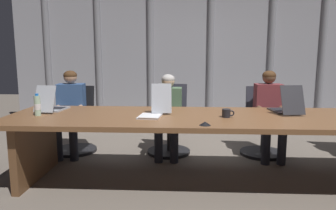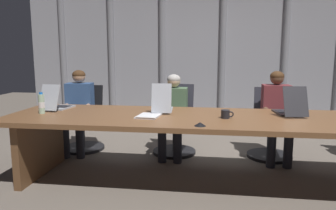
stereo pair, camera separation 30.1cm
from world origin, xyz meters
name	(u,v)px [view 1 (the left image)]	position (x,y,z in m)	size (l,w,h in m)	color
ground_plane	(223,182)	(0.00, 0.00, 0.00)	(14.29, 14.29, 0.00)	#6B6056
conference_table	(225,128)	(0.00, 0.00, 0.61)	(4.67, 1.15, 0.73)	brown
curtain_backdrop	(209,41)	(0.00, 2.56, 1.60)	(7.14, 0.17, 3.20)	#9999A0
laptop_left_end	(52,106)	(-1.96, 0.21, 0.79)	(0.27, 0.46, 0.31)	#A8ADB7
laptop_left_mid	(161,106)	(-0.70, 0.22, 0.80)	(0.25, 0.45, 0.33)	#A8ADB7
laptop_center	(286,107)	(0.70, 0.23, 0.80)	(0.30, 0.49, 0.32)	#2D2D33
office_chair_left_end	(76,127)	(-1.99, 1.05, 0.35)	(0.60, 0.60, 0.92)	black
office_chair_left_mid	(169,127)	(-0.64, 1.06, 0.36)	(0.60, 0.61, 0.96)	#2D2D38
office_chair_center	(262,129)	(0.65, 1.05, 0.35)	(0.60, 0.60, 0.93)	#2D2D38
person_left_end	(70,108)	(-2.00, 0.89, 0.65)	(0.41, 0.57, 1.16)	#335184
person_left_mid	(168,111)	(-0.66, 0.89, 0.62)	(0.38, 0.55, 1.11)	#4C6B4C
person_center	(269,110)	(0.69, 0.89, 0.65)	(0.36, 0.55, 1.16)	brown
water_bottle_primary	(37,106)	(-2.00, -0.08, 0.84)	(0.07, 0.07, 0.24)	#ADD1B2
coffee_mug_near	(226,113)	(0.00, -0.06, 0.78)	(0.13, 0.09, 0.09)	black
conference_mic_left_side	(205,123)	(-0.24, -0.45, 0.75)	(0.11, 0.11, 0.04)	black
spiral_notepad	(150,116)	(-0.80, -0.10, 0.74)	(0.25, 0.33, 0.03)	silver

